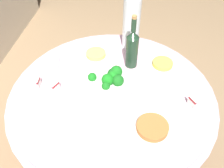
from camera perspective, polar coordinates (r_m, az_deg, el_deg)
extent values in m
plane|color=#9E7F5B|center=(1.93, 0.00, -16.75)|extent=(6.00, 6.00, 0.00)
cylinder|color=maroon|center=(1.63, 0.00, -11.06)|extent=(1.01, 1.01, 0.69)
cylinder|color=#E0B2C6|center=(1.35, 0.00, -2.69)|extent=(1.16, 1.16, 0.02)
cylinder|color=#E0B2C6|center=(1.33, 0.00, -1.97)|extent=(1.10, 1.10, 0.03)
cylinder|color=white|center=(1.30, -0.74, -0.63)|extent=(0.26, 0.26, 0.05)
cylinder|color=white|center=(1.28, -0.75, 0.33)|extent=(0.28, 0.28, 0.01)
sphere|color=#19831E|center=(1.29, 0.14, 1.79)|extent=(0.06, 0.06, 0.06)
sphere|color=#19621E|center=(1.30, 0.08, 2.46)|extent=(0.06, 0.06, 0.06)
sphere|color=#196C1E|center=(1.26, 1.43, 0.77)|extent=(0.06, 0.06, 0.06)
sphere|color=#19721E|center=(1.24, -1.48, -0.48)|extent=(0.05, 0.05, 0.05)
sphere|color=#19691E|center=(1.27, -0.76, 0.77)|extent=(0.05, 0.05, 0.05)
sphere|color=#197A1E|center=(1.29, -4.77, 1.66)|extent=(0.05, 0.05, 0.05)
sphere|color=#19831E|center=(1.26, -1.07, 1.02)|extent=(0.07, 0.07, 0.07)
sphere|color=#19831E|center=(1.27, 1.02, 0.43)|extent=(0.04, 0.04, 0.04)
sphere|color=#19571E|center=(1.27, -0.65, 0.91)|extent=(0.05, 0.05, 0.05)
sphere|color=#19781E|center=(1.30, 1.05, 2.99)|extent=(0.07, 0.07, 0.07)
cylinder|color=white|center=(1.14, -3.64, -12.09)|extent=(0.21, 0.21, 0.01)
cylinder|color=white|center=(1.13, -3.67, -11.82)|extent=(0.21, 0.21, 0.01)
cylinder|color=white|center=(1.12, -3.69, -11.54)|extent=(0.21, 0.21, 0.01)
cylinder|color=white|center=(1.11, -3.71, -11.26)|extent=(0.21, 0.21, 0.01)
cylinder|color=white|center=(1.11, -3.74, -10.97)|extent=(0.21, 0.21, 0.01)
cylinder|color=#1D3825|center=(1.42, 4.77, 7.67)|extent=(0.07, 0.07, 0.20)
cone|color=#1D3825|center=(1.35, 5.08, 11.71)|extent=(0.07, 0.07, 0.04)
cylinder|color=#1D3825|center=(1.32, 5.25, 13.88)|extent=(0.03, 0.03, 0.08)
cylinder|color=#B2844C|center=(1.29, 5.39, 15.70)|extent=(0.03, 0.03, 0.02)
cylinder|color=silver|center=(1.55, 4.67, 14.32)|extent=(0.11, 0.11, 0.34)
sphere|color=#E5B26B|center=(1.63, 4.45, 10.79)|extent=(0.06, 0.06, 0.06)
sphere|color=#E5B26B|center=(1.61, 3.72, 10.22)|extent=(0.06, 0.06, 0.06)
sphere|color=#E5B26B|center=(1.61, 5.03, 10.11)|extent=(0.06, 0.06, 0.06)
sphere|color=#72C64C|center=(1.60, 4.11, 12.32)|extent=(0.06, 0.06, 0.06)
sphere|color=#72C64C|center=(1.57, 4.12, 11.60)|extent=(0.06, 0.06, 0.06)
sphere|color=#72C64C|center=(1.59, 5.28, 11.92)|extent=(0.06, 0.06, 0.06)
sphere|color=red|center=(1.57, 3.90, 13.78)|extent=(0.06, 0.06, 0.06)
sphere|color=red|center=(1.54, 4.69, 13.17)|extent=(0.06, 0.06, 0.06)
sphere|color=red|center=(1.57, 5.26, 13.78)|extent=(0.06, 0.06, 0.06)
cylinder|color=silver|center=(1.52, -12.73, 4.84)|extent=(0.16, 0.04, 0.01)
cylinder|color=silver|center=(1.51, -11.38, 4.94)|extent=(0.16, 0.04, 0.01)
sphere|color=silver|center=(1.46, -12.27, 2.85)|extent=(0.01, 0.01, 0.01)
cylinder|color=white|center=(1.17, 9.55, -10.69)|extent=(0.22, 0.22, 0.01)
cylinder|color=#B77038|center=(1.15, 9.67, -10.15)|extent=(0.15, 0.15, 0.03)
cylinder|color=white|center=(1.49, 11.92, 4.29)|extent=(0.22, 0.22, 0.01)
cylinder|color=#F2D14C|center=(1.48, 12.03, 4.83)|extent=(0.12, 0.12, 0.03)
cylinder|color=white|center=(1.54, -3.85, 6.68)|extent=(0.22, 0.22, 0.01)
cylinder|color=#EACC60|center=(1.52, -3.88, 7.21)|extent=(0.12, 0.12, 0.02)
cube|color=white|center=(1.33, -13.27, -0.78)|extent=(0.05, 0.03, 0.05)
cube|color=maroon|center=(1.32, -13.40, -0.25)|extent=(0.05, 0.03, 0.01)
cube|color=white|center=(1.38, -17.13, 0.29)|extent=(0.05, 0.01, 0.05)
cube|color=maroon|center=(1.37, -17.28, 0.81)|extent=(0.05, 0.01, 0.01)
cube|color=white|center=(1.29, 18.54, -4.22)|extent=(0.05, 0.03, 0.05)
cube|color=maroon|center=(1.28, 18.72, -3.70)|extent=(0.05, 0.04, 0.01)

